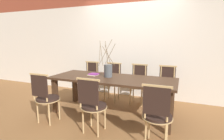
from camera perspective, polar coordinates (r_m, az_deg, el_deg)
ground_plane at (r=3.60m, az=0.00°, el=-14.11°), size 16.00×16.00×0.00m
wall_rear at (r=4.53m, az=6.39°, el=11.55°), size 12.00×0.06×3.20m
dining_table at (r=3.39m, az=0.00°, el=-4.11°), size 2.41×0.90×0.74m
chair_near_leftend at (r=3.30m, az=-20.85°, el=-7.98°), size 0.42×0.42×0.91m
chair_near_left at (r=2.77m, az=-6.41°, el=-10.79°), size 0.42×0.42×0.91m
chair_near_center at (r=2.49m, az=14.48°, el=-13.57°), size 0.42×0.42×0.91m
chair_far_leftend at (r=4.50m, az=-7.15°, el=-2.69°), size 0.42×0.42×0.91m
chair_far_left at (r=4.24m, az=0.11°, el=-3.40°), size 0.42×0.42×0.91m
chair_far_center at (r=4.05m, az=8.51°, el=-4.15°), size 0.42×0.42×0.91m
chair_far_right at (r=3.95m, az=17.33°, el=-4.84°), size 0.42×0.42×0.91m
vase_centerpiece at (r=3.41m, az=-1.29°, el=-0.08°), size 0.37×0.41×0.73m
book_stack at (r=3.62m, az=-6.00°, el=-1.42°), size 0.21×0.21×0.03m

